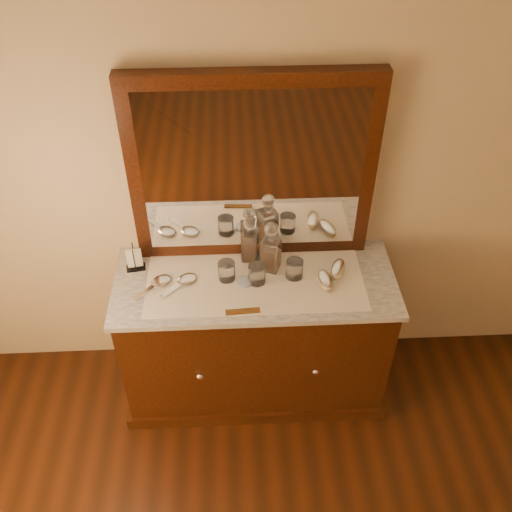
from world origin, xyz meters
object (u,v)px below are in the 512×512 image
comb (243,311)px  decanter_left (250,244)px  mirror_frame (252,170)px  dresser_cabinet (255,337)px  napkin_rack (135,260)px  hand_mirror_inner (184,282)px  decanter_right (271,251)px  pin_dish (245,282)px  brush_near (326,281)px  brush_far (338,269)px  hand_mirror_outer (158,283)px

comb → decanter_left: size_ratio=0.62×
mirror_frame → comb: (-0.07, -0.47, -0.49)m
comb → dresser_cabinet: bearing=69.1°
napkin_rack → mirror_frame: bearing=11.3°
hand_mirror_inner → mirror_frame: bearing=35.0°
comb → decanter_right: decanter_right is taller
comb → napkin_rack: 0.65m
dresser_cabinet → napkin_rack: napkin_rack is taller
hand_mirror_inner → napkin_rack: bearing=153.4°
pin_dish → brush_near: brush_near is taller
pin_dish → brush_far: bearing=6.4°
dresser_cabinet → hand_mirror_inner: hand_mirror_inner is taller
mirror_frame → decanter_right: size_ratio=4.10×
mirror_frame → brush_far: 0.67m
decanter_left → decanter_right: decanter_right is taller
hand_mirror_inner → brush_far: bearing=3.0°
pin_dish → hand_mirror_outer: size_ratio=0.38×
mirror_frame → pin_dish: (-0.05, -0.26, -0.49)m
napkin_rack → brush_near: bearing=-9.9°
mirror_frame → brush_far: bearing=-26.2°
napkin_rack → hand_mirror_outer: napkin_rack is taller
hand_mirror_inner → hand_mirror_outer: bearing=-177.7°
pin_dish → hand_mirror_inner: (-0.31, 0.01, 0.00)m
dresser_cabinet → napkin_rack: bearing=168.8°
mirror_frame → comb: mirror_frame is taller
brush_near → hand_mirror_inner: (-0.71, 0.04, -0.01)m
pin_dish → napkin_rack: size_ratio=0.52×
mirror_frame → hand_mirror_outer: mirror_frame is taller
pin_dish → comb: size_ratio=0.46×
brush_far → decanter_right: bearing=171.4°
hand_mirror_outer → comb: bearing=-26.6°
napkin_rack → hand_mirror_inner: 0.29m
brush_far → hand_mirror_outer: (-0.92, -0.05, -0.01)m
mirror_frame → decanter_right: (0.08, -0.16, -0.38)m
decanter_right → comb: bearing=-116.6°
comb → mirror_frame: bearing=78.0°
decanter_left → brush_far: size_ratio=1.62×
mirror_frame → pin_dish: size_ratio=15.81×
decanter_right → brush_near: (0.27, -0.13, -0.09)m
dresser_cabinet → napkin_rack: size_ratio=9.59×
brush_far → brush_near: bearing=-132.5°
mirror_frame → hand_mirror_inner: 0.65m
mirror_frame → brush_near: (0.35, -0.29, -0.48)m
brush_near → hand_mirror_outer: (-0.84, 0.04, -0.01)m
decanter_left → brush_near: decanter_left is taller
pin_dish → mirror_frame: bearing=78.8°
dresser_cabinet → mirror_frame: 0.97m
decanter_left → decanter_right: 0.13m
pin_dish → comb: bearing=-94.8°
dresser_cabinet → decanter_left: bearing=96.2°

